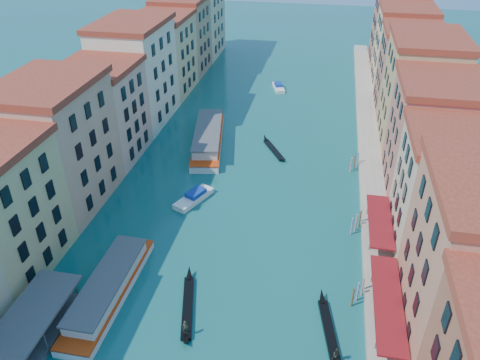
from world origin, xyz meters
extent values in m
cube|color=tan|center=(-26.00, 39.50, 9.50)|extent=(12.00, 17.00, 19.00)
cube|color=maroon|center=(-26.00, 39.50, 19.50)|extent=(12.80, 17.40, 1.00)
cube|color=#D5A087|center=(-26.00, 55.00, 8.25)|extent=(12.00, 14.00, 16.50)
cube|color=maroon|center=(-26.00, 55.00, 17.00)|extent=(12.80, 14.40, 1.00)
cube|color=beige|center=(-26.00, 71.00, 10.00)|extent=(12.00, 18.00, 20.00)
cube|color=maroon|center=(-26.00, 71.00, 20.50)|extent=(12.80, 18.40, 1.00)
cube|color=tan|center=(-26.00, 88.00, 8.75)|extent=(12.00, 16.00, 17.50)
cube|color=maroon|center=(-26.00, 88.00, 18.00)|extent=(12.80, 16.40, 1.00)
cube|color=#A4825F|center=(-26.00, 103.50, 9.25)|extent=(12.00, 15.00, 18.50)
cube|color=beige|center=(-26.00, 119.50, 9.50)|extent=(12.00, 17.00, 19.00)
cube|color=#B86E4F|center=(30.00, 23.50, 9.50)|extent=(12.00, 17.00, 19.00)
cube|color=tan|center=(30.00, 39.00, 8.25)|extent=(12.00, 14.00, 16.50)
cube|color=maroon|center=(30.00, 39.00, 17.00)|extent=(12.80, 14.40, 1.00)
cube|color=#B46451|center=(30.00, 54.00, 9.00)|extent=(12.00, 16.00, 18.00)
cube|color=maroon|center=(30.00, 54.00, 18.50)|extent=(12.80, 16.40, 1.00)
cube|color=tan|center=(30.00, 71.00, 10.00)|extent=(12.00, 18.00, 20.00)
cube|color=maroon|center=(30.00, 71.00, 20.50)|extent=(12.80, 18.40, 1.00)
cube|color=#A56350|center=(30.00, 87.50, 8.75)|extent=(12.00, 15.00, 17.50)
cube|color=maroon|center=(30.00, 87.50, 18.00)|extent=(12.80, 15.40, 1.00)
cube|color=#D8B985|center=(30.00, 103.00, 9.25)|extent=(12.00, 16.00, 18.50)
cube|color=maroon|center=(30.00, 103.00, 19.00)|extent=(12.80, 16.40, 1.00)
cube|color=#B06852|center=(30.00, 119.50, 9.75)|extent=(12.00, 17.00, 19.50)
cube|color=#A49784|center=(22.00, 65.00, 0.50)|extent=(4.00, 140.00, 1.00)
cube|color=maroon|center=(22.20, 23.50, 3.00)|extent=(3.20, 15.30, 0.25)
cylinder|color=#545356|center=(20.80, 18.40, 1.50)|extent=(0.12, 0.12, 3.00)
cylinder|color=#545356|center=(20.80, 28.60, 1.50)|extent=(0.12, 0.12, 3.00)
cube|color=maroon|center=(22.20, 39.00, 3.00)|extent=(3.20, 12.60, 0.25)
cylinder|color=#545356|center=(20.80, 34.80, 1.50)|extent=(0.12, 0.12, 3.00)
cylinder|color=#545356|center=(20.80, 43.20, 1.50)|extent=(0.12, 0.12, 3.00)
cube|color=#545356|center=(-16.00, 12.00, 0.30)|extent=(5.00, 16.00, 0.60)
cube|color=#545356|center=(-16.00, 12.00, 3.50)|extent=(5.40, 16.40, 0.30)
cylinder|color=brown|center=(18.50, 25.00, 1.30)|extent=(0.24, 0.24, 3.20)
cylinder|color=brown|center=(19.10, 26.00, 1.30)|extent=(0.24, 0.24, 3.20)
cylinder|color=brown|center=(19.70, 27.00, 1.30)|extent=(0.24, 0.24, 3.20)
cylinder|color=brown|center=(18.50, 39.00, 1.30)|extent=(0.24, 0.24, 3.20)
cylinder|color=brown|center=(19.10, 40.00, 1.30)|extent=(0.24, 0.24, 3.20)
cylinder|color=brown|center=(19.70, 41.00, 1.30)|extent=(0.24, 0.24, 3.20)
cylinder|color=brown|center=(18.50, 57.00, 1.30)|extent=(0.24, 0.24, 3.20)
cylinder|color=brown|center=(19.10, 58.00, 1.30)|extent=(0.24, 0.24, 3.20)
cylinder|color=brown|center=(19.70, 59.00, 1.30)|extent=(0.24, 0.24, 3.20)
cylinder|color=brown|center=(-18.50, 12.00, 1.30)|extent=(0.24, 0.24, 3.20)
cylinder|color=brown|center=(-18.50, 16.00, 1.30)|extent=(0.24, 0.24, 3.20)
cube|color=white|center=(-10.73, 21.06, 0.58)|extent=(4.40, 19.36, 1.16)
cube|color=silver|center=(-10.73, 21.06, 1.84)|extent=(3.90, 15.49, 1.55)
cube|color=#545356|center=(-10.73, 21.06, 2.76)|extent=(4.19, 15.97, 0.24)
cube|color=red|center=(-10.73, 21.06, 1.11)|extent=(4.44, 19.36, 0.24)
cube|color=white|center=(-8.82, 62.52, 0.68)|extent=(9.16, 23.29, 1.36)
cube|color=silver|center=(-8.82, 62.52, 2.16)|extent=(7.77, 18.72, 1.82)
cube|color=#545356|center=(-8.82, 62.52, 3.24)|extent=(8.21, 19.34, 0.28)
cube|color=red|center=(-8.82, 62.52, 1.31)|extent=(9.21, 23.30, 0.28)
cube|color=black|center=(-0.70, 20.85, 0.23)|extent=(3.47, 9.60, 0.48)
cone|color=black|center=(-2.00, 26.03, 0.64)|extent=(1.45, 2.31, 1.79)
cone|color=black|center=(0.59, 15.68, 0.53)|extent=(1.36, 1.95, 1.58)
imported|color=#293122|center=(0.28, 16.92, 1.35)|extent=(0.76, 0.59, 1.84)
cube|color=black|center=(16.00, 20.34, 0.22)|extent=(2.97, 9.16, 0.46)
cone|color=black|center=(14.96, 25.30, 0.61)|extent=(1.31, 2.18, 1.70)
imported|color=#2B3127|center=(16.79, 16.57, 1.28)|extent=(0.97, 0.82, 1.75)
cube|color=black|center=(4.18, 62.17, 0.20)|extent=(4.98, 7.78, 0.42)
cone|color=black|center=(1.91, 66.21, 0.56)|extent=(1.64, 2.03, 1.56)
cone|color=black|center=(6.46, 58.13, 0.46)|extent=(1.48, 1.75, 1.37)
cube|color=white|center=(-6.23, 42.98, 0.43)|extent=(5.26, 7.90, 0.87)
cube|color=navy|center=(-6.01, 43.47, 1.19)|extent=(3.10, 3.76, 0.76)
cube|color=white|center=(1.05, 94.88, 0.38)|extent=(3.94, 6.92, 0.75)
cube|color=navy|center=(0.91, 95.33, 1.04)|extent=(2.46, 3.21, 0.66)
camera|label=1|loc=(12.98, -16.54, 42.56)|focal=35.00mm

